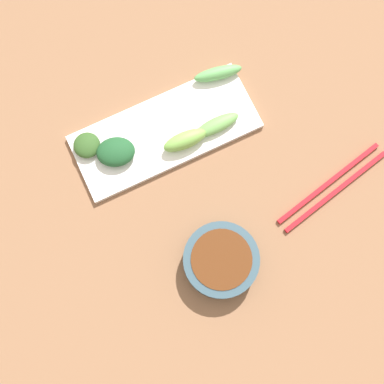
# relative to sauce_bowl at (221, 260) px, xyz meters

# --- Properties ---
(tabletop) EXTENTS (2.10, 2.10, 0.02)m
(tabletop) POSITION_rel_sauce_bowl_xyz_m (0.13, -0.03, -0.03)
(tabletop) COLOR brown
(tabletop) RESTS_ON ground
(sauce_bowl) EXTENTS (0.13, 0.13, 0.04)m
(sauce_bowl) POSITION_rel_sauce_bowl_xyz_m (0.00, 0.00, 0.00)
(sauce_bowl) COLOR #304B58
(sauce_bowl) RESTS_ON tabletop
(serving_plate) EXTENTS (0.13, 0.33, 0.01)m
(serving_plate) POSITION_rel_sauce_bowl_xyz_m (0.25, -0.01, -0.02)
(serving_plate) COLOR white
(serving_plate) RESTS_ON tabletop
(broccoli_stalk_0) EXTENTS (0.04, 0.09, 0.02)m
(broccoli_stalk_0) POSITION_rel_sauce_bowl_xyz_m (0.31, -0.14, -0.00)
(broccoli_stalk_0) COLOR #5EA85A
(broccoli_stalk_0) RESTS_ON serving_plate
(broccoli_stalk_1) EXTENTS (0.03, 0.08, 0.03)m
(broccoli_stalk_1) POSITION_rel_sauce_bowl_xyz_m (0.22, -0.03, 0.00)
(broccoli_stalk_1) COLOR #79B34D
(broccoli_stalk_1) RESTS_ON serving_plate
(broccoli_leafy_2) EXTENTS (0.07, 0.08, 0.03)m
(broccoli_leafy_2) POSITION_rel_sauce_bowl_xyz_m (0.25, 0.08, 0.00)
(broccoli_leafy_2) COLOR #1D4F29
(broccoli_leafy_2) RESTS_ON serving_plate
(broccoli_leafy_3) EXTENTS (0.05, 0.05, 0.02)m
(broccoli_leafy_3) POSITION_rel_sauce_bowl_xyz_m (0.28, 0.12, -0.00)
(broccoli_leafy_3) COLOR #2F5322
(broccoli_leafy_3) RESTS_ON serving_plate
(broccoli_stalk_4) EXTENTS (0.03, 0.09, 0.02)m
(broccoli_stalk_4) POSITION_rel_sauce_bowl_xyz_m (0.22, -0.10, -0.00)
(broccoli_stalk_4) COLOR #68A451
(broccoli_stalk_4) RESTS_ON serving_plate
(chopsticks) EXTENTS (0.08, 0.23, 0.01)m
(chopsticks) POSITION_rel_sauce_bowl_xyz_m (0.03, -0.24, -0.02)
(chopsticks) COLOR red
(chopsticks) RESTS_ON tabletop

